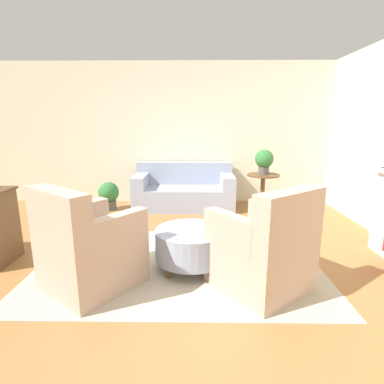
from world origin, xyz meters
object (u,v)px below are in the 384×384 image
object	(u,v)px
couch	(184,191)
armchair_left	(87,250)
side_table	(263,186)
potted_plant_floor	(109,194)
armchair_right	(264,251)
ottoman_table	(191,244)
potted_plant_on_side_table	(264,160)

from	to	relation	value
couch	armchair_left	xyz separation A→B (m)	(-0.85, -2.97, 0.09)
armchair_left	side_table	size ratio (longest dim) A/B	1.59
potted_plant_floor	side_table	bearing A→B (deg)	-1.46
armchair_right	armchair_left	bearing A→B (deg)	180.00
couch	armchair_right	distance (m)	3.11
ottoman_table	potted_plant_on_side_table	world-z (taller)	potted_plant_on_side_table
armchair_right	potted_plant_on_side_table	size ratio (longest dim) A/B	2.50
couch	potted_plant_floor	bearing A→B (deg)	-171.25
armchair_left	side_table	world-z (taller)	armchair_left
armchair_left	potted_plant_on_side_table	world-z (taller)	potted_plant_on_side_table
couch	potted_plant_on_side_table	xyz separation A→B (m)	(1.47, -0.29, 0.65)
couch	ottoman_table	world-z (taller)	couch
armchair_right	potted_plant_on_side_table	world-z (taller)	potted_plant_on_side_table
potted_plant_on_side_table	side_table	bearing A→B (deg)	180.00
armchair_left	potted_plant_on_side_table	distance (m)	3.59
potted_plant_floor	ottoman_table	bearing A→B (deg)	-55.51
armchair_left	potted_plant_on_side_table	bearing A→B (deg)	49.21
armchair_right	ottoman_table	bearing A→B (deg)	149.85
potted_plant_floor	armchair_right	bearing A→B (deg)	-49.77
armchair_right	ottoman_table	size ratio (longest dim) A/B	1.38
couch	potted_plant_on_side_table	world-z (taller)	potted_plant_on_side_table
armchair_left	armchair_right	bearing A→B (deg)	0.00
couch	ottoman_table	distance (m)	2.56
ottoman_table	armchair_right	bearing A→B (deg)	-30.15
couch	side_table	distance (m)	1.51
potted_plant_on_side_table	couch	bearing A→B (deg)	168.71
couch	potted_plant_on_side_table	distance (m)	1.63
side_table	potted_plant_floor	world-z (taller)	side_table
armchair_left	potted_plant_floor	bearing A→B (deg)	101.84
armchair_right	side_table	distance (m)	2.74
couch	potted_plant_floor	world-z (taller)	couch
side_table	armchair_right	bearing A→B (deg)	-101.82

